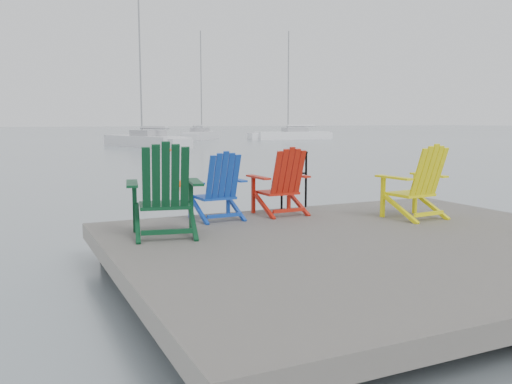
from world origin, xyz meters
name	(u,v)px	position (x,y,z in m)	size (l,w,h in m)	color
ground	(375,280)	(0.00, 0.00, 0.00)	(400.00, 400.00, 0.00)	slate
dock	(376,252)	(0.00, 0.00, 0.35)	(6.00, 5.00, 1.40)	#322F2D
handrail	(294,174)	(0.25, 2.45, 1.04)	(0.48, 0.04, 0.90)	black
chair_green	(165,190)	(-2.21, 1.18, 1.06)	(1.01, 0.95, 1.11)	#0A3A1E
chair_blue	(218,186)	(-1.23, 1.98, 0.98)	(0.78, 0.72, 0.95)	#103EAF
chair_red	(282,182)	(-0.22, 1.97, 0.99)	(0.80, 0.74, 0.98)	red
chair_yellow	(417,182)	(1.37, 0.87, 1.02)	(0.88, 0.82, 1.04)	yellow
sailboat_near	(145,142)	(5.84, 35.41, 0.35)	(4.72, 9.27, 12.31)	silver
sailboat_mid	(201,136)	(15.19, 49.59, 0.36)	(6.41, 8.18, 11.55)	silver
sailboat_far	(292,136)	(23.74, 45.19, 0.36)	(8.23, 2.22, 11.36)	white
buoy_a	(184,186)	(0.78, 9.97, 0.00)	(0.40, 0.40, 0.40)	#F64D0E
buoy_c	(178,146)	(8.32, 35.16, 0.00)	(0.35, 0.35, 0.35)	#C33E0B
buoy_d	(168,151)	(5.79, 29.08, 0.00)	(0.37, 0.37, 0.37)	red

